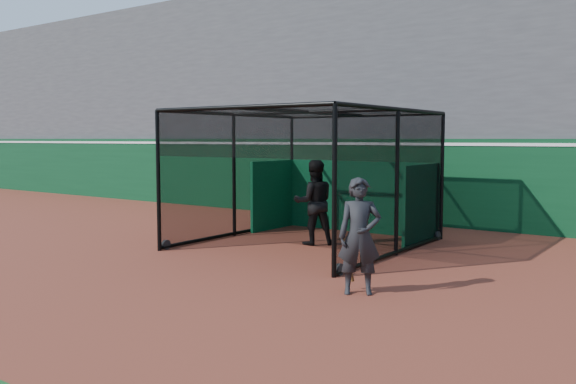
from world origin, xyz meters
The scene contains 6 objects.
ground centered at (0.00, 0.00, 0.00)m, with size 120.00×120.00×0.00m, color brown.
outfield_wall centered at (0.00, 8.50, 1.29)m, with size 50.00×0.50×2.50m.
grandstand centered at (0.00, 12.27, 4.48)m, with size 50.00×7.85×8.95m.
batting_cage centered at (0.42, 3.67, 1.56)m, with size 4.64×5.26×3.12m.
batter centered at (0.52, 3.77, 1.00)m, with size 0.97×0.76×2.01m, color black.
on_deck_player centered at (3.63, 0.29, 0.94)m, with size 0.82×0.74×1.88m.
Camera 1 is at (8.29, -8.26, 2.50)m, focal length 38.00 mm.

